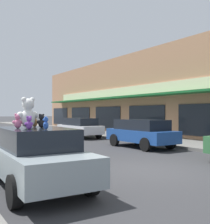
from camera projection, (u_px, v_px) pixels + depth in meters
name	position (u px, v px, depth m)	size (l,w,h in m)	color
ground_plane	(145.00, 170.00, 9.07)	(260.00, 260.00, 0.00)	#333335
storefront_row	(197.00, 95.00, 24.62)	(13.25, 37.31, 6.74)	tan
plush_art_car	(36.00, 156.00, 6.99)	(1.98, 4.33, 1.48)	#8C999E
teddy_bear_giant	(28.00, 113.00, 7.04)	(0.58, 0.37, 0.77)	white
teddy_bear_blue	(46.00, 123.00, 6.40)	(0.18, 0.22, 0.30)	blue
teddy_bear_purple	(29.00, 123.00, 6.37)	(0.24, 0.17, 0.31)	purple
teddy_bear_teal	(30.00, 121.00, 7.71)	(0.24, 0.22, 0.34)	teal
teddy_bear_cream	(44.00, 123.00, 7.63)	(0.15, 0.17, 0.24)	beige
teddy_bear_black	(41.00, 121.00, 7.12)	(0.27, 0.18, 0.36)	black
teddy_bear_brown	(34.00, 120.00, 7.50)	(0.24, 0.28, 0.38)	olive
teddy_bear_pink	(18.00, 121.00, 6.90)	(0.27, 0.17, 0.37)	pink
parked_car_far_center	(141.00, 132.00, 14.91)	(1.84, 4.18, 1.49)	#1E4793
parked_car_far_right	(79.00, 127.00, 20.82)	(1.83, 4.41, 1.45)	silver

